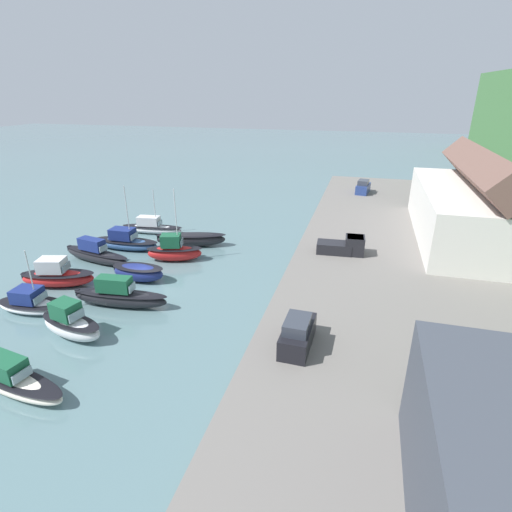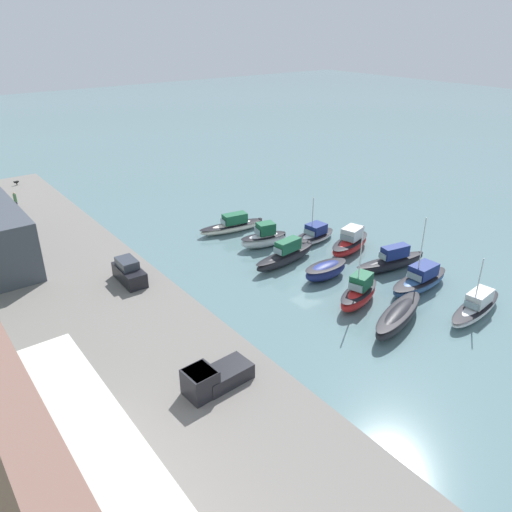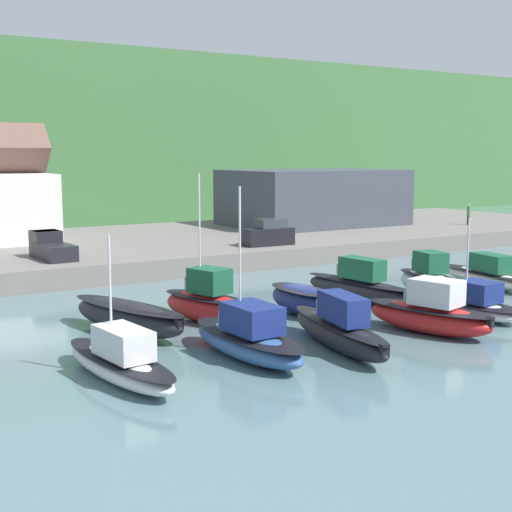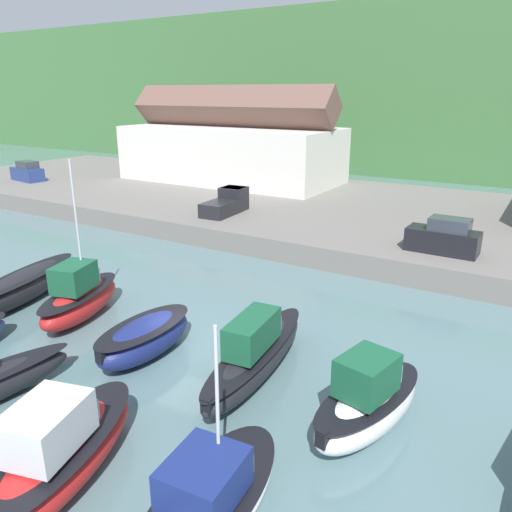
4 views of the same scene
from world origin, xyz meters
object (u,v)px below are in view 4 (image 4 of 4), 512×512
moored_boat_1 (79,298)px  moored_boat_10 (210,496)px  moored_boat_0 (25,285)px  parked_car_1 (27,172)px  moored_boat_4 (368,403)px  pickup_truck_0 (228,202)px  moored_boat_9 (57,453)px  moored_boat_2 (145,338)px  moored_boat_3 (256,354)px  parked_car_0 (444,238)px

moored_boat_1 → moored_boat_10: 14.50m
moored_boat_0 → moored_boat_1: bearing=-16.2°
moored_boat_1 → parked_car_1: moored_boat_1 is taller
moored_boat_4 → parked_car_1: parked_car_1 is taller
moored_boat_1 → pickup_truck_0: moored_boat_1 is taller
moored_boat_9 → pickup_truck_0: size_ratio=1.48×
moored_boat_1 → moored_boat_2: bearing=-28.3°
moored_boat_3 → parked_car_0: parked_car_0 is taller
moored_boat_2 → pickup_truck_0: 20.71m
moored_boat_0 → moored_boat_3: 14.69m
moored_boat_2 → parked_car_0: bearing=62.7°
moored_boat_1 → parked_car_1: bearing=132.0°
moored_boat_10 → parked_car_0: 22.50m
moored_boat_0 → moored_boat_10: size_ratio=1.34×
moored_boat_10 → pickup_truck_0: moored_boat_10 is taller
moored_boat_10 → pickup_truck_0: size_ratio=1.30×
moored_boat_10 → parked_car_1: size_ratio=1.42×
moored_boat_2 → moored_boat_4: size_ratio=0.89×
moored_boat_3 → pickup_truck_0: 22.26m
moored_boat_1 → moored_boat_9: moored_boat_1 is taller
moored_boat_9 → pickup_truck_0: (-11.62, 25.50, 1.30)m
moored_boat_10 → moored_boat_0: bearing=153.9°
moored_boat_0 → moored_boat_2: (9.82, -1.12, 0.01)m
moored_boat_10 → parked_car_0: bearing=82.0°
moored_boat_3 → moored_boat_4: 4.99m
moored_boat_1 → moored_boat_4: bearing=-20.0°
moored_boat_2 → moored_boat_3: moored_boat_3 is taller
moored_boat_10 → moored_boat_3: bearing=106.4°
moored_boat_9 → moored_boat_4: bearing=30.3°
moored_boat_1 → moored_boat_2: (5.40, -1.13, -0.23)m
moored_boat_9 → pickup_truck_0: 28.05m
moored_boat_4 → parked_car_1: (-45.74, 19.68, 1.35)m
moored_boat_2 → moored_boat_9: moored_boat_9 is taller
moored_boat_2 → parked_car_1: 41.12m
moored_boat_2 → moored_boat_4: bearing=0.7°
moored_boat_2 → moored_boat_4: moored_boat_4 is taller
moored_boat_1 → moored_boat_4: moored_boat_1 is taller
parked_car_0 → parked_car_1: 44.64m
moored_boat_3 → moored_boat_10: size_ratio=1.35×
parked_car_0 → pickup_truck_0: (-17.18, 1.86, -0.10)m
moored_boat_2 → moored_boat_4: (9.77, 0.20, 0.18)m
moored_boat_3 → parked_car_0: (3.70, 15.80, 1.42)m
moored_boat_4 → moored_boat_9: 9.67m
moored_boat_1 → pickup_truck_0: (-3.20, 17.66, 1.21)m
parked_car_1 → pickup_truck_0: parked_car_1 is taller
moored_boat_4 → moored_boat_10: moored_boat_10 is taller
moored_boat_3 → moored_boat_0: bearing=173.7°
moored_boat_4 → parked_car_0: (-1.20, 16.72, 1.35)m
moored_boat_0 → moored_boat_4: moored_boat_4 is taller
moored_boat_3 → moored_boat_4: size_ratio=1.45×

